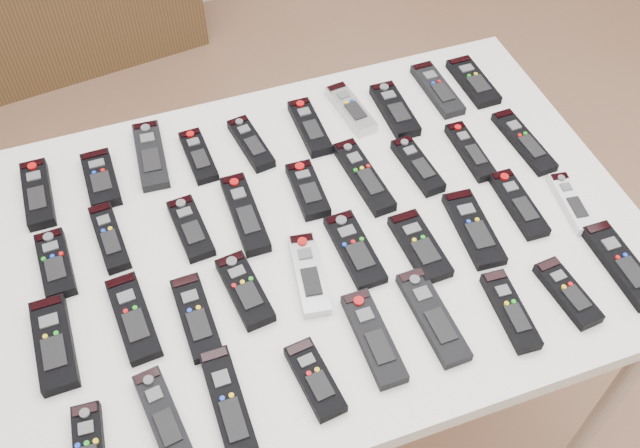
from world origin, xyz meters
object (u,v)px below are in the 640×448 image
object	(u,v)px
remote_3	(198,156)
remote_12	(191,228)
remote_6	(351,109)
remote_28	(571,203)
remote_5	(310,127)
remote_33	(374,338)
remote_35	(510,311)
remote_25	(420,246)
remote_10	(55,264)
remote_11	(109,237)
remote_24	(355,249)
remote_23	(309,274)
remote_17	(470,151)
remote_20	(133,318)
remote_16	(417,166)
remote_8	(437,89)
remote_26	(474,228)
remote_22	(245,290)
table	(320,248)
remote_19	(54,344)
remote_34	(433,316)
remote_36	(568,293)
remote_15	(364,177)
remote_13	(245,214)
remote_32	(315,379)
remote_14	(308,190)
remote_1	(101,179)
remote_4	(251,144)
remote_2	(151,155)
remote_0	(38,194)
remote_30	(164,417)
remote_7	(395,110)
remote_9	(473,82)

from	to	relation	value
remote_3	remote_12	distance (m)	0.20
remote_6	remote_28	xyz separation A→B (m)	(0.32, -0.41, -0.00)
remote_5	remote_33	distance (m)	0.54
remote_3	remote_35	xyz separation A→B (m)	(0.44, -0.57, 0.00)
remote_25	remote_35	distance (m)	0.21
remote_5	remote_10	xyz separation A→B (m)	(-0.57, -0.19, 0.00)
remote_10	remote_25	bearing A→B (deg)	-18.74
remote_11	remote_24	world-z (taller)	remote_11
remote_23	remote_35	size ratio (longest dim) A/B	1.09
remote_17	remote_20	world-z (taller)	same
remote_6	remote_17	distance (m)	0.29
remote_16	remote_25	xyz separation A→B (m)	(-0.08, -0.19, -0.00)
remote_8	remote_26	xyz separation A→B (m)	(-0.11, -0.40, 0.00)
remote_3	remote_22	world-z (taller)	remote_22
table	remote_19	size ratio (longest dim) A/B	6.78
remote_26	remote_34	distance (m)	0.22
remote_20	remote_16	bearing A→B (deg)	10.22
remote_6	remote_11	size ratio (longest dim) A/B	0.99
remote_8	remote_36	size ratio (longest dim) A/B	1.23
table	remote_15	xyz separation A→B (m)	(0.13, 0.09, 0.07)
remote_13	remote_17	world-z (taller)	remote_13
remote_12	remote_13	xyz separation A→B (m)	(0.11, -0.00, 0.00)
remote_19	remote_32	distance (m)	0.46
remote_11	remote_14	size ratio (longest dim) A/B	1.13
remote_1	remote_33	bearing A→B (deg)	-54.92
remote_4	remote_33	bearing A→B (deg)	-90.58
remote_22	remote_14	bearing A→B (deg)	39.15
remote_25	remote_19	bearing A→B (deg)	176.21
remote_11	remote_12	bearing A→B (deg)	-15.51
remote_35	remote_2	bearing A→B (deg)	135.05
remote_4	remote_12	bearing A→B (deg)	-141.35
remote_6	remote_33	size ratio (longest dim) A/B	0.87
remote_15	remote_33	world-z (taller)	remote_15
table	remote_12	xyz separation A→B (m)	(-0.24, 0.08, 0.07)
remote_2	remote_19	xyz separation A→B (m)	(-0.25, -0.40, 0.00)
remote_19	remote_28	distance (m)	1.02
remote_32	remote_36	xyz separation A→B (m)	(0.49, 0.01, -0.00)
remote_15	remote_16	distance (m)	0.12
remote_0	remote_3	world-z (taller)	remote_0
table	remote_20	world-z (taller)	remote_20
remote_35	remote_32	bearing A→B (deg)	-174.97
remote_20	remote_30	size ratio (longest dim) A/B	1.04
remote_0	remote_1	size ratio (longest dim) A/B	1.17
remote_8	remote_25	bearing A→B (deg)	-121.31
remote_19	remote_0	bearing A→B (deg)	87.67
remote_8	remote_30	xyz separation A→B (m)	(-0.76, -0.58, 0.00)
remote_7	remote_9	xyz separation A→B (m)	(0.21, 0.03, -0.00)
remote_1	remote_28	world-z (taller)	remote_1
remote_24	table	bearing A→B (deg)	118.90
remote_16	remote_35	distance (m)	0.38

